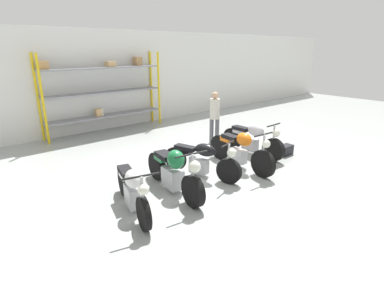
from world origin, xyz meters
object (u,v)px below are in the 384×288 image
object	(u,v)px
motorcycle_green	(174,171)
motorcycle_black	(201,159)
person_browsing	(215,113)
motorcycle_orange	(240,150)
shelving_rack	(104,90)
motorcycle_silver	(252,140)
motorcycle_white	(132,189)
toolbox	(286,150)

from	to	relation	value
motorcycle_green	motorcycle_black	xyz separation A→B (m)	(0.98, 0.22, -0.03)
person_browsing	motorcycle_orange	bearing A→B (deg)	20.82
shelving_rack	motorcycle_green	world-z (taller)	shelving_rack
motorcycle_orange	motorcycle_silver	world-z (taller)	motorcycle_orange
motorcycle_silver	motorcycle_orange	bearing A→B (deg)	-67.64
motorcycle_orange	person_browsing	bearing A→B (deg)	157.48
person_browsing	motorcycle_black	bearing A→B (deg)	-3.11
shelving_rack	motorcycle_white	size ratio (longest dim) A/B	2.23
motorcycle_silver	person_browsing	world-z (taller)	person_browsing
motorcycle_white	motorcycle_green	distance (m)	1.06
motorcycle_green	toolbox	distance (m)	3.89
motorcycle_orange	toolbox	xyz separation A→B (m)	(1.75, -0.20, -0.34)
motorcycle_green	motorcycle_black	size ratio (longest dim) A/B	1.09
shelving_rack	motorcycle_green	size ratio (longest dim) A/B	1.99
toolbox	person_browsing	bearing A→B (deg)	109.61
shelving_rack	motorcycle_green	distance (m)	5.74
motorcycle_white	person_browsing	distance (m)	4.67
shelving_rack	motorcycle_white	distance (m)	6.14
motorcycle_green	motorcycle_silver	xyz separation A→B (m)	(3.13, 0.44, -0.02)
motorcycle_white	toolbox	distance (m)	4.93
motorcycle_white	person_browsing	world-z (taller)	person_browsing
motorcycle_white	motorcycle_orange	world-z (taller)	motorcycle_orange
motorcycle_white	toolbox	xyz separation A→B (m)	(4.92, -0.08, -0.30)
shelving_rack	person_browsing	bearing A→B (deg)	-60.51
motorcycle_white	motorcycle_silver	world-z (taller)	motorcycle_silver
motorcycle_green	motorcycle_black	world-z (taller)	motorcycle_green
motorcycle_white	person_browsing	xyz separation A→B (m)	(4.15, 2.08, 0.53)
motorcycle_green	motorcycle_black	bearing A→B (deg)	109.96
motorcycle_orange	toolbox	size ratio (longest dim) A/B	5.03
shelving_rack	motorcycle_silver	distance (m)	5.60
motorcycle_black	toolbox	size ratio (longest dim) A/B	4.59
motorcycle_black	motorcycle_silver	distance (m)	2.16
motorcycle_black	person_browsing	bearing A→B (deg)	112.26
motorcycle_white	motorcycle_silver	size ratio (longest dim) A/B	0.93
motorcycle_orange	motorcycle_green	bearing A→B (deg)	-85.86
person_browsing	motorcycle_white	bearing A→B (deg)	-15.98
shelving_rack	motorcycle_black	distance (m)	5.43
motorcycle_silver	toolbox	world-z (taller)	motorcycle_silver
motorcycle_orange	toolbox	distance (m)	1.80
motorcycle_green	toolbox	world-z (taller)	motorcycle_green
shelving_rack	motorcycle_white	world-z (taller)	shelving_rack
person_browsing	motorcycle_silver	bearing A→B (deg)	48.68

